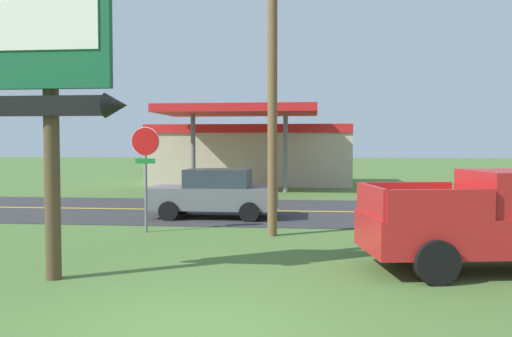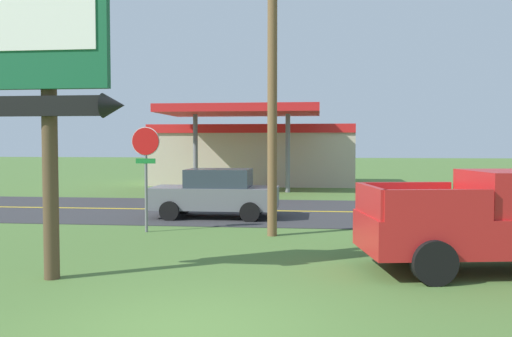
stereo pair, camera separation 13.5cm
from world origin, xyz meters
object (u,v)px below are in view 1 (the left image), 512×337
gas_station (251,152)px  pickup_red_parked_on_lawn (501,222)px  stop_sign (145,160)px  motel_sign (51,69)px  car_grey_near_lane (215,193)px  utility_pole (272,62)px

gas_station → pickup_red_parked_on_lawn: gas_station is taller
stop_sign → gas_station: bearing=87.5°
stop_sign → gas_station: (0.82, 18.71, -0.08)m
motel_sign → gas_station: motel_sign is taller
gas_station → car_grey_near_lane: 15.65m
stop_sign → car_grey_near_lane: bearing=66.0°
gas_station → pickup_red_parked_on_lawn: bearing=-71.6°
stop_sign → utility_pole: bearing=-3.4°
motel_sign → stop_sign: (-0.01, 5.50, -1.79)m
motel_sign → pickup_red_parked_on_lawn: (8.31, 1.71, -2.85)m
motel_sign → pickup_red_parked_on_lawn: 8.95m
motel_sign → car_grey_near_lane: (1.37, 8.61, -2.98)m
pickup_red_parked_on_lawn → car_grey_near_lane: size_ratio=1.30×
motel_sign → gas_station: (0.81, 24.21, -1.87)m
utility_pole → motel_sign: bearing=-123.9°
utility_pole → car_grey_near_lane: (-2.18, 3.33, -3.84)m
car_grey_near_lane → motel_sign: bearing=-99.1°
utility_pole → gas_station: bearing=98.3°
utility_pole → pickup_red_parked_on_lawn: (4.75, -3.57, -3.71)m
stop_sign → utility_pole: 4.44m
motel_sign → car_grey_near_lane: bearing=80.9°
utility_pole → car_grey_near_lane: utility_pole is taller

